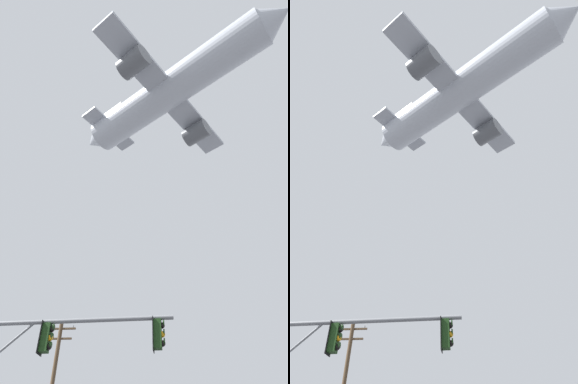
% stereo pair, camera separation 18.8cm
% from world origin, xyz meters
% --- Properties ---
extents(signal_pole_near, '(6.86, 0.67, 5.70)m').
position_xyz_m(signal_pole_near, '(-3.63, 7.10, 4.35)').
color(signal_pole_near, slate).
rests_on(signal_pole_near, ground).
extents(airplane, '(26.15, 21.07, 8.15)m').
position_xyz_m(airplane, '(2.56, 19.43, 38.19)').
color(airplane, '#B7BCC6').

